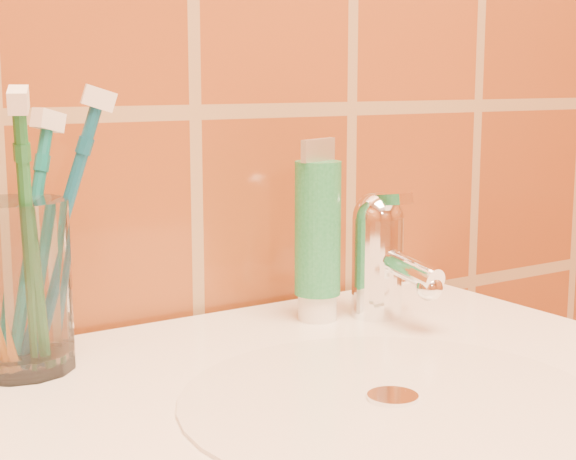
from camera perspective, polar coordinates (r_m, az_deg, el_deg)
glass_tumbler at (r=0.71m, az=-17.05°, el=-3.49°), size 0.09×0.09×0.13m
toothpaste_tube at (r=0.81m, az=1.93°, el=-0.42°), size 0.05×0.04×0.17m
faucet at (r=0.83m, az=6.00°, el=-1.35°), size 0.05×0.11×0.12m
toothbrush_0 at (r=0.72m, az=-16.31°, el=-0.57°), size 0.11×0.10×0.21m
toothbrush_1 at (r=0.67m, az=-16.45°, el=-0.54°), size 0.08×0.13×0.23m
toothbrush_2 at (r=0.71m, az=-14.52°, el=0.04°), size 0.13×0.11×0.22m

